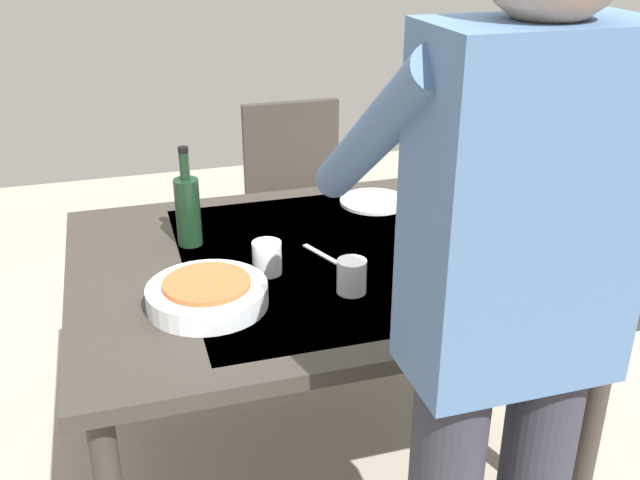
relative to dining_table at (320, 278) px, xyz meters
name	(u,v)px	position (x,y,z in m)	size (l,w,h in m)	color
ground_plane	(320,458)	(0.00, 0.00, -0.66)	(6.00, 6.00, 0.00)	#9E9384
dining_table	(320,278)	(0.00, 0.00, 0.00)	(1.39, 1.09, 0.73)	#332D28
chair_near	(298,201)	(-0.18, -0.93, -0.13)	(0.40, 0.40, 0.91)	black
person_server	(503,321)	(-0.10, 0.81, 0.30)	(0.42, 0.61, 1.69)	#2D2D38
wine_bottle	(188,209)	(0.34, -0.19, 0.18)	(0.07, 0.07, 0.30)	black
wine_glass_left	(556,259)	(-0.50, 0.39, 0.17)	(0.07, 0.07, 0.15)	white
wine_glass_right	(564,233)	(-0.61, 0.26, 0.17)	(0.07, 0.07, 0.15)	white
water_cup_near_left	(267,258)	(0.17, 0.06, 0.11)	(0.08, 0.08, 0.09)	silver
water_cup_near_right	(352,276)	(-0.02, 0.23, 0.11)	(0.08, 0.08, 0.09)	silver
serving_bowl_pasta	(207,294)	(0.35, 0.19, 0.10)	(0.30, 0.30, 0.07)	silver
dinner_plate_near	(433,230)	(-0.38, -0.07, 0.07)	(0.23, 0.23, 0.01)	silver
dinner_plate_far	(374,201)	(-0.29, -0.34, 0.07)	(0.23, 0.23, 0.01)	silver
table_knife	(484,301)	(-0.32, 0.37, 0.07)	(0.01, 0.20, 0.01)	silver
table_fork	(324,256)	(-0.01, 0.01, 0.07)	(0.01, 0.18, 0.01)	silver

